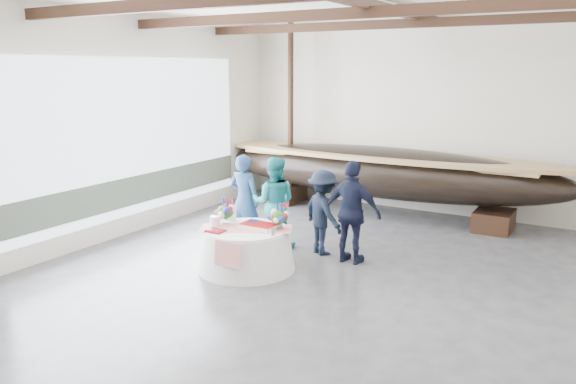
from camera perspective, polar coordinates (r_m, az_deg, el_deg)
The scene contains 12 objects.
floor at distance 8.64m, azimuth 3.19°, elevation -10.66°, with size 10.00×12.00×0.01m, color #3D3D42.
wall_back at distance 13.61m, azimuth 15.17°, elevation 7.24°, with size 10.00×0.02×4.50m, color silver.
wall_left at distance 11.22m, azimuth -20.05°, elevation 5.88°, with size 0.02×12.00×4.50m, color silver.
pavilion_structure at distance 8.75m, azimuth 6.25°, elevation 16.40°, with size 9.80×11.76×4.50m.
open_bay at distance 11.89m, azimuth -16.03°, elevation 4.42°, with size 0.03×7.00×3.20m.
longboat_display at distance 13.25m, azimuth 9.43°, elevation 2.05°, with size 8.61×1.72×1.61m.
banquet_table at distance 9.71m, azimuth -4.24°, elevation -5.77°, with size 1.68×1.68×0.72m.
tabletop_items at distance 9.69m, azimuth -4.02°, elevation -2.65°, with size 1.63×1.18×0.40m.
guest_woman_blue at distance 10.97m, azimuth -4.44°, elevation -0.76°, with size 0.65×0.43×1.78m, color navy.
guest_woman_teal at distance 10.75m, azimuth -1.44°, elevation -1.06°, with size 0.85×0.66×1.76m, color teal.
guest_man_left at distance 10.37m, azimuth 3.58°, elevation -2.08°, with size 1.02×0.59×1.58m, color black.
guest_man_right at distance 9.90m, azimuth 6.56°, elevation -2.08°, with size 1.08×0.45×1.84m, color black.
Camera 1 is at (3.64, -7.07, 3.40)m, focal length 35.00 mm.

